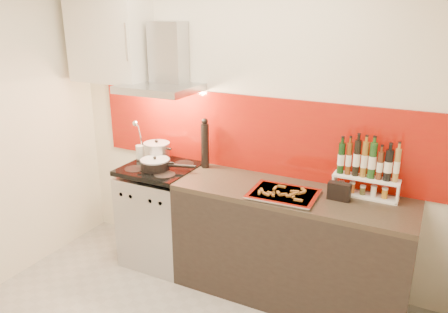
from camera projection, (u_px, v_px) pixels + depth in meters
The scene contains 13 objects.
back_wall at pixel (249, 124), 3.61m from camera, with size 3.40×0.02×2.60m, color silver.
backsplash at pixel (253, 134), 3.61m from camera, with size 3.00×0.02×0.64m, color #9B0F08.
range_stove at pixel (162, 215), 3.93m from camera, with size 0.60×0.60×0.91m.
counter at pixel (289, 245), 3.42m from camera, with size 1.80×0.60×0.90m.
range_hood at pixel (165, 67), 3.63m from camera, with size 0.62×0.50×0.61m.
upper_cabinet at pixel (110, 40), 3.79m from camera, with size 0.70×0.35×0.72m, color silver.
stock_pot at pixel (157, 152), 3.89m from camera, with size 0.23×0.23×0.20m.
saute_pan at pixel (156, 164), 3.70m from camera, with size 0.47×0.25×0.11m.
utensil_jar at pixel (140, 148), 3.95m from camera, with size 0.08×0.12×0.38m.
pepper_mill at pixel (205, 144), 3.72m from camera, with size 0.07×0.07×0.44m.
step_shelf at pixel (367, 172), 3.13m from camera, with size 0.47×0.13×0.42m.
caddy_box at pixel (339, 192), 3.12m from camera, with size 0.16×0.07×0.14m, color black.
baking_tray at pixel (283, 194), 3.20m from camera, with size 0.50×0.40×0.03m.
Camera 1 is at (1.40, -1.82, 2.20)m, focal length 35.00 mm.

